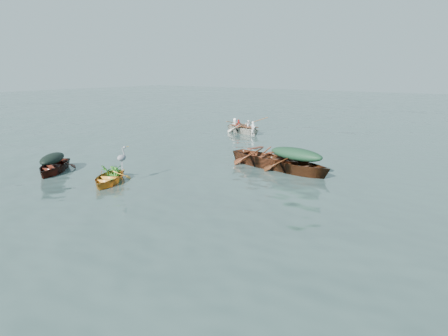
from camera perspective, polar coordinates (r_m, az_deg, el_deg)
The scene contains 13 objects.
ground at distance 15.82m, azimuth -7.13°, elevation -2.88°, with size 140.00×140.00×0.00m, color #354B47.
yellow_dinghy at distance 17.16m, azimuth -14.86°, elevation -1.97°, with size 1.28×2.96×0.79m, color orange.
dark_covered_boat at distance 19.66m, azimuth -21.38°, elevation -0.55°, with size 1.32×3.56×0.88m, color #43180F.
green_tarp_boat at distance 18.45m, azimuth 9.30°, elevation -0.66°, with size 1.45×4.67×1.11m, color #44270F.
open_wooden_boat at distance 19.47m, azimuth 5.41°, elevation 0.17°, with size 1.58×5.06×1.23m, color brown.
rowed_boat at distance 29.42m, azimuth 2.59°, elevation 4.55°, with size 1.23×4.10×0.97m, color beige.
dark_tarp_cover at distance 19.53m, azimuth -21.54°, elevation 1.27°, with size 0.73×1.96×0.40m, color black.
green_tarp_cover at distance 18.28m, azimuth 9.39°, elevation 1.82°, with size 0.80×2.57×0.52m, color #14311E.
thwart_benches at distance 19.34m, azimuth 5.45°, elevation 2.00°, with size 0.95×2.53×0.04m, color #522113, non-canonical shape.
heron at distance 16.83m, azimuth -13.21°, elevation 0.83°, with size 0.28×0.40×0.92m, color gray, non-canonical shape.
dinghy_weeds at distance 17.49m, azimuth -14.31°, elevation 0.68°, with size 0.70×0.90×0.60m, color #2E6B1C.
rowers at distance 29.31m, azimuth 2.60°, elevation 6.22°, with size 1.11×2.87×0.76m, color white.
oars at distance 29.35m, azimuth 2.60°, elevation 5.54°, with size 2.60×0.60×0.06m, color brown, non-canonical shape.
Camera 1 is at (10.56, -10.97, 4.29)m, focal length 35.00 mm.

